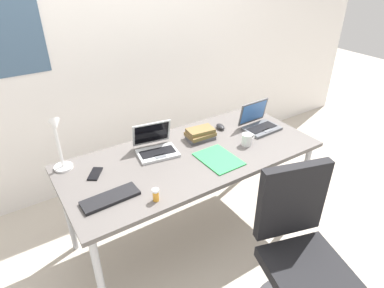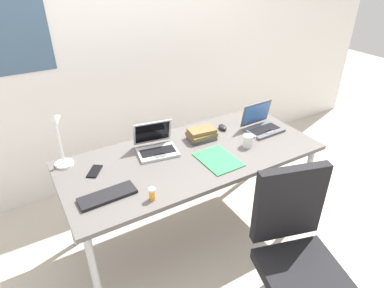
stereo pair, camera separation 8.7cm
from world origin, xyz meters
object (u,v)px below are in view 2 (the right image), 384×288
Objects in this scene: desk_lamp at (60,141)px; office_chair at (295,266)px; laptop_near_mouse at (262,125)px; laptop_by_keyboard at (156,146)px; book_stack at (202,134)px; paper_folder_mid_desk at (218,160)px; cell_phone at (95,171)px; external_keyboard at (108,196)px; coffee_mug at (248,141)px; computer_mouse at (223,127)px; pill_bottle at (152,194)px.

desk_lamp is 0.41× the size of office_chair.
laptop_by_keyboard is at bearing 171.70° from laptop_near_mouse.
book_stack is 0.31m from paper_folder_mid_desk.
cell_phone is at bearing -178.82° from book_stack.
external_keyboard is at bearing -159.88° from book_stack.
laptop_by_keyboard is 0.66m from coffee_mug.
cell_phone is (0.15, -0.15, -0.19)m from desk_lamp.
computer_mouse is at bearing -3.84° from desk_lamp.
laptop_by_keyboard is 2.28× the size of cell_phone.
computer_mouse is 0.71× the size of cell_phone.
computer_mouse is at bearing 16.42° from external_keyboard.
desk_lamp reaches higher than paper_folder_mid_desk.
paper_folder_mid_desk is (-0.55, -0.19, -0.04)m from laptop_near_mouse.
book_stack is at bearing 18.07° from external_keyboard.
desk_lamp reaches higher than pill_bottle.
desk_lamp is at bearing 130.02° from office_chair.
external_keyboard is 3.44× the size of computer_mouse.
paper_folder_mid_desk is at bearing -25.50° from desk_lamp.
desk_lamp is 1.29× the size of laptop_by_keyboard.
desk_lamp is 4.17× the size of computer_mouse.
pill_bottle is 0.70× the size of coffee_mug.
cell_phone is 0.82m from book_stack.
cell_phone is at bearing -165.29° from computer_mouse.
laptop_by_keyboard is at bearing -165.36° from computer_mouse.
laptop_by_keyboard reaches higher than cell_phone.
laptop_by_keyboard is 2.74× the size of coffee_mug.
computer_mouse is (0.60, 0.04, -0.03)m from laptop_by_keyboard.
laptop_by_keyboard is at bearing 39.51° from cell_phone.
pill_bottle is (-0.84, -0.50, 0.02)m from computer_mouse.
book_stack is at bearing -1.87° from laptop_by_keyboard.
coffee_mug is (0.85, 0.19, 0.00)m from pill_bottle.
pill_bottle is (-0.24, -0.47, -0.00)m from laptop_by_keyboard.
laptop_near_mouse is at bearing -8.30° from laptop_by_keyboard.
pill_bottle is (0.36, -0.58, -0.16)m from desk_lamp.
cell_phone is 0.82m from paper_folder_mid_desk.
computer_mouse is at bearing 78.22° from office_chair.
desk_lamp is at bearing 106.15° from external_keyboard.
laptop_near_mouse is at bearing 62.06° from office_chair.
laptop_by_keyboard is 0.56m from external_keyboard.
cell_phone is 0.14× the size of office_chair.
computer_mouse is 0.31× the size of paper_folder_mid_desk.
cell_phone is 0.61× the size of book_stack.
computer_mouse is 0.43× the size of book_stack.
coffee_mug is (0.23, -0.26, 0.00)m from book_stack.
office_chair is (0.83, -0.73, -0.35)m from external_keyboard.
laptop_by_keyboard reaches higher than book_stack.
laptop_by_keyboard is at bearing 62.41° from pill_bottle.
laptop_by_keyboard is at bearing 178.13° from book_stack.
coffee_mug is at bearing -150.07° from laptop_near_mouse.
laptop_near_mouse reaches higher than coffee_mug.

